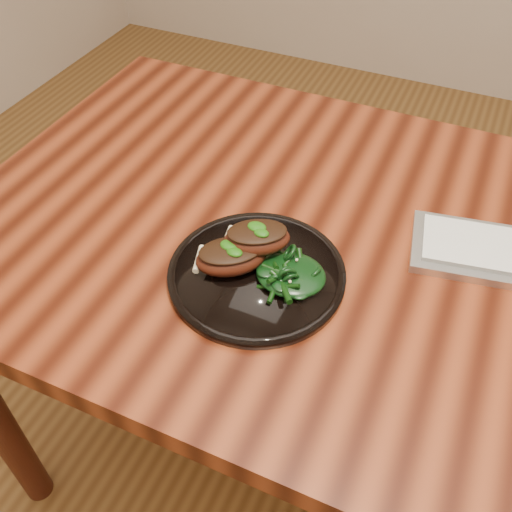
% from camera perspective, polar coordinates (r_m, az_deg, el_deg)
% --- Properties ---
extents(desk, '(1.60, 0.80, 0.75)m').
position_cam_1_polar(desk, '(0.95, 18.25, -4.85)').
color(desk, '#361006').
rests_on(desk, ground).
extents(plate, '(0.26, 0.26, 0.02)m').
position_cam_1_polar(plate, '(0.83, 0.07, -1.80)').
color(plate, black).
rests_on(plate, desk).
extents(lamb_chop_front, '(0.12, 0.11, 0.05)m').
position_cam_1_polar(lamb_chop_front, '(0.81, -2.62, -0.06)').
color(lamb_chop_front, '#481A0D').
rests_on(lamb_chop_front, plate).
extents(lamb_chop_back, '(0.11, 0.10, 0.04)m').
position_cam_1_polar(lamb_chop_back, '(0.81, 0.06, 1.85)').
color(lamb_chop_back, '#481A0D').
rests_on(lamb_chop_back, plate).
extents(herb_smear, '(0.09, 0.06, 0.01)m').
position_cam_1_polar(herb_smear, '(0.86, -0.40, 1.69)').
color(herb_smear, '#104607').
rests_on(herb_smear, plate).
extents(greens_heap, '(0.10, 0.09, 0.04)m').
position_cam_1_polar(greens_heap, '(0.80, 3.53, -1.51)').
color(greens_heap, black).
rests_on(greens_heap, plate).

